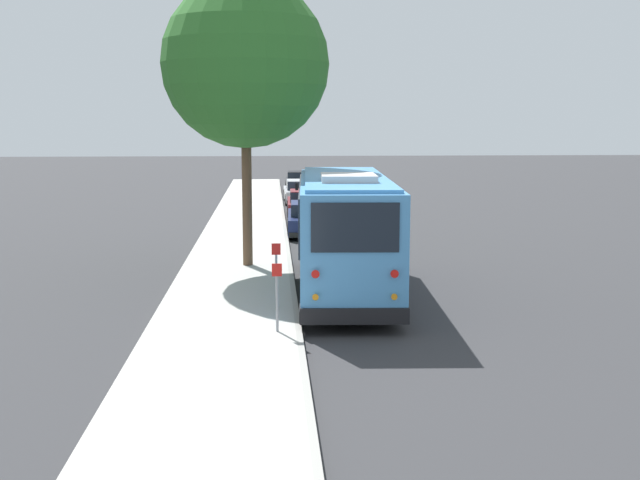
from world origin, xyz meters
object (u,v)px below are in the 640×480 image
parked_sedan_navy (308,219)px  parked_sedan_maroon (305,205)px  parked_sedan_silver (300,192)px  street_tree (245,52)px  sign_post_far (276,275)px  sign_post_near (277,297)px  shuttle_bus (345,228)px  parked_sedan_black (299,182)px

parked_sedan_navy → parked_sedan_maroon: bearing=0.3°
parked_sedan_maroon → parked_sedan_silver: (6.51, 0.01, -0.00)m
street_tree → sign_post_far: (-6.06, -0.86, -5.80)m
parked_sedan_maroon → sign_post_near: bearing=177.0°
shuttle_bus → sign_post_near: size_ratio=5.95×
parked_sedan_navy → street_tree: 10.07m
sign_post_near → sign_post_far: 2.17m
sign_post_far → parked_sedan_navy: bearing=-5.9°
parked_sedan_navy → street_tree: bearing=164.7°
shuttle_bus → parked_sedan_navy: bearing=4.8°
parked_sedan_maroon → sign_post_far: (-19.38, 1.53, 0.37)m
shuttle_bus → parked_sedan_silver: 23.77m
street_tree → parked_sedan_maroon: bearing=-10.2°
street_tree → sign_post_far: bearing=-171.9°
shuttle_bus → street_tree: bearing=37.7°
sign_post_near → sign_post_far: bearing=-0.0°
parked_sedan_silver → parked_sedan_black: size_ratio=1.10×
parked_sedan_silver → sign_post_near: sign_post_near is taller
parked_sedan_navy → shuttle_bus: bearing=-176.3°
parked_sedan_black → sign_post_far: size_ratio=2.58×
parked_sedan_black → street_tree: (-27.03, 2.61, 6.18)m
parked_sedan_maroon → sign_post_far: size_ratio=2.62×
parked_sedan_maroon → street_tree: street_tree is taller
parked_sedan_navy → parked_sedan_silver: 12.21m
shuttle_bus → parked_sedan_black: 30.95m
shuttle_bus → sign_post_far: bearing=141.3°
parked_sedan_navy → parked_sedan_black: (19.40, -0.32, -0.01)m
parked_sedan_black → sign_post_near: bearing=178.5°
parked_sedan_maroon → street_tree: size_ratio=0.44×
shuttle_bus → parked_sedan_navy: shuttle_bus is taller
parked_sedan_maroon → parked_sedan_black: parked_sedan_maroon is taller
parked_sedan_silver → street_tree: street_tree is taller
parked_sedan_silver → shuttle_bus: bearing=-179.9°
shuttle_bus → sign_post_far: (-2.16, 1.89, -0.84)m
parked_sedan_maroon → parked_sedan_silver: parked_sedan_maroon is taller
parked_sedan_silver → parked_sedan_black: (7.20, -0.22, -0.00)m
parked_sedan_silver → sign_post_near: 28.10m
shuttle_bus → parked_sedan_navy: 11.60m
sign_post_far → street_tree: bearing=8.1°
parked_sedan_maroon → sign_post_near: sign_post_near is taller
street_tree → sign_post_near: size_ratio=6.38×
parked_sedan_silver → parked_sedan_black: same height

